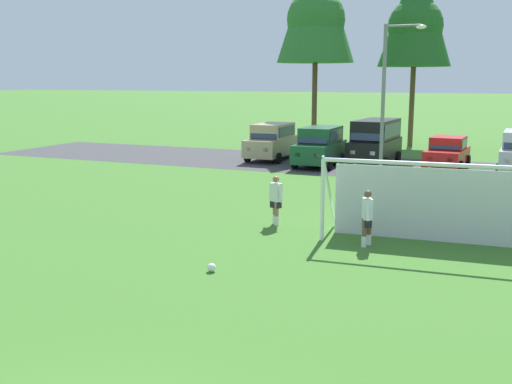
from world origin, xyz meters
TOP-DOWN VIEW (x-y plane):
  - ground_plane at (0.00, 15.00)m, footprint 400.00×400.00m
  - parking_lot_strip at (0.00, 27.87)m, footprint 52.00×8.40m
  - soccer_ball at (-1.89, 7.88)m, footprint 0.22×0.22m
  - soccer_goal at (3.36, 12.90)m, footprint 7.53×2.41m
  - player_midfield_center at (1.14, 11.77)m, footprint 0.38×0.73m
  - player_defender_far at (-2.20, 13.12)m, footprint 0.67×0.46m
  - parked_car_slot_far_left at (-8.31, 28.22)m, footprint 2.15×4.61m
  - parked_car_slot_left at (-4.91, 26.85)m, footprint 2.17×4.62m
  - parked_car_slot_center_left at (-2.24, 28.71)m, footprint 2.42×4.91m
  - parked_car_slot_center at (1.70, 28.61)m, footprint 2.27×4.32m
  - tree_left_edge at (-7.99, 35.42)m, footprint 5.29×5.29m
  - tree_mid_left at (-1.89, 39.08)m, footprint 5.07×5.07m
  - street_lamp at (-0.74, 23.84)m, footprint 2.00×0.32m

SIDE VIEW (x-z plane):
  - ground_plane at x=0.00m, z-range 0.00..0.00m
  - parking_lot_strip at x=0.00m, z-range 0.00..0.01m
  - soccer_ball at x=-1.89m, z-range 0.00..0.22m
  - player_midfield_center at x=1.14m, z-range 0.00..1.64m
  - player_defender_far at x=-2.20m, z-range 0.00..1.64m
  - parked_car_slot_center at x=1.70m, z-range 0.02..1.74m
  - parked_car_slot_far_left at x=-8.31m, z-range 0.03..2.19m
  - parked_car_slot_left at x=-4.91m, z-range 0.03..2.19m
  - soccer_goal at x=3.36m, z-range 0.01..2.58m
  - parked_car_slot_center_left at x=-2.24m, z-range 0.08..2.60m
  - street_lamp at x=-0.74m, z-range 0.14..7.41m
  - tree_mid_left at x=-1.89m, z-range 2.55..16.07m
  - tree_left_edge at x=-7.99m, z-range 2.66..16.78m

